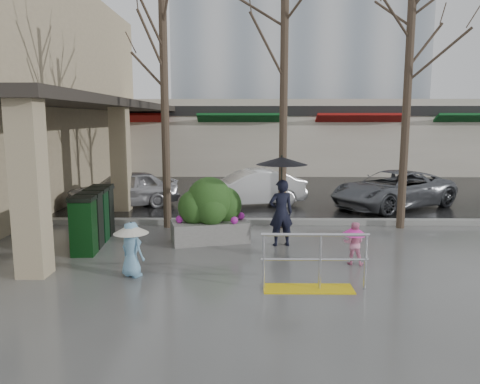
{
  "coord_description": "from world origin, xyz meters",
  "views": [
    {
      "loc": [
        0.17,
        -9.18,
        3.01
      ],
      "look_at": [
        0.05,
        1.7,
        1.3
      ],
      "focal_mm": 35.0,
      "sensor_mm": 36.0,
      "label": 1
    }
  ],
  "objects_px": {
    "tree_mideast": "(410,48)",
    "woman": "(281,191)",
    "tree_midwest": "(285,33)",
    "car_a": "(123,189)",
    "handrail": "(312,269)",
    "car_c": "(393,189)",
    "news_boxes": "(94,217)",
    "planter": "(210,211)",
    "child_blue": "(131,243)",
    "car_b": "(249,188)",
    "child_pink": "(354,240)",
    "tree_west": "(163,39)"
  },
  "relations": [
    {
      "from": "handrail",
      "to": "car_c",
      "type": "relative_size",
      "value": 0.42
    },
    {
      "from": "tree_west",
      "to": "tree_mideast",
      "type": "distance_m",
      "value": 6.5
    },
    {
      "from": "tree_mideast",
      "to": "car_c",
      "type": "height_order",
      "value": "tree_mideast"
    },
    {
      "from": "news_boxes",
      "to": "car_a",
      "type": "relative_size",
      "value": 0.64
    },
    {
      "from": "handrail",
      "to": "car_a",
      "type": "relative_size",
      "value": 0.51
    },
    {
      "from": "handrail",
      "to": "tree_mideast",
      "type": "xyz_separation_m",
      "value": [
        3.14,
        4.8,
        4.48
      ]
    },
    {
      "from": "tree_west",
      "to": "car_b",
      "type": "distance_m",
      "value": 5.99
    },
    {
      "from": "tree_mideast",
      "to": "child_blue",
      "type": "distance_m",
      "value": 8.78
    },
    {
      "from": "car_b",
      "to": "child_pink",
      "type": "bearing_deg",
      "value": 1.34
    },
    {
      "from": "tree_west",
      "to": "tree_midwest",
      "type": "bearing_deg",
      "value": 0.0
    },
    {
      "from": "child_blue",
      "to": "news_boxes",
      "type": "height_order",
      "value": "news_boxes"
    },
    {
      "from": "handrail",
      "to": "tree_midwest",
      "type": "relative_size",
      "value": 0.27
    },
    {
      "from": "tree_midwest",
      "to": "planter",
      "type": "xyz_separation_m",
      "value": [
        -1.89,
        -1.52,
        -4.46
      ]
    },
    {
      "from": "tree_mideast",
      "to": "planter",
      "type": "bearing_deg",
      "value": -163.71
    },
    {
      "from": "handrail",
      "to": "car_c",
      "type": "xyz_separation_m",
      "value": [
        3.84,
        7.79,
        0.25
      ]
    },
    {
      "from": "car_c",
      "to": "handrail",
      "type": "bearing_deg",
      "value": -57.53
    },
    {
      "from": "handrail",
      "to": "car_a",
      "type": "distance_m",
      "value": 9.43
    },
    {
      "from": "tree_midwest",
      "to": "child_pink",
      "type": "bearing_deg",
      "value": -69.65
    },
    {
      "from": "car_a",
      "to": "tree_midwest",
      "type": "bearing_deg",
      "value": 35.33
    },
    {
      "from": "handrail",
      "to": "tree_midwest",
      "type": "height_order",
      "value": "tree_midwest"
    },
    {
      "from": "tree_west",
      "to": "woman",
      "type": "relative_size",
      "value": 3.13
    },
    {
      "from": "planter",
      "to": "news_boxes",
      "type": "height_order",
      "value": "planter"
    },
    {
      "from": "car_c",
      "to": "child_pink",
      "type": "bearing_deg",
      "value": -54.96
    },
    {
      "from": "handrail",
      "to": "car_b",
      "type": "xyz_separation_m",
      "value": [
        -1.04,
        8.06,
        0.25
      ]
    },
    {
      "from": "child_pink",
      "to": "child_blue",
      "type": "xyz_separation_m",
      "value": [
        -4.43,
        -0.82,
        0.13
      ]
    },
    {
      "from": "planter",
      "to": "news_boxes",
      "type": "distance_m",
      "value": 2.8
    },
    {
      "from": "handrail",
      "to": "child_pink",
      "type": "distance_m",
      "value": 1.83
    },
    {
      "from": "tree_midwest",
      "to": "news_boxes",
      "type": "xyz_separation_m",
      "value": [
        -4.68,
        -1.8,
        -4.58
      ]
    },
    {
      "from": "handrail",
      "to": "car_a",
      "type": "height_order",
      "value": "car_a"
    },
    {
      "from": "woman",
      "to": "child_blue",
      "type": "bearing_deg",
      "value": 25.24
    },
    {
      "from": "tree_mideast",
      "to": "planter",
      "type": "height_order",
      "value": "tree_mideast"
    },
    {
      "from": "tree_midwest",
      "to": "woman",
      "type": "xyz_separation_m",
      "value": [
        -0.17,
        -1.88,
        -3.9
      ]
    },
    {
      "from": "tree_west",
      "to": "car_c",
      "type": "bearing_deg",
      "value": 22.56
    },
    {
      "from": "tree_midwest",
      "to": "woman",
      "type": "distance_m",
      "value": 4.34
    },
    {
      "from": "tree_midwest",
      "to": "car_a",
      "type": "relative_size",
      "value": 1.89
    },
    {
      "from": "child_blue",
      "to": "car_c",
      "type": "height_order",
      "value": "car_c"
    },
    {
      "from": "tree_west",
      "to": "child_blue",
      "type": "distance_m",
      "value": 6.06
    },
    {
      "from": "child_pink",
      "to": "news_boxes",
      "type": "bearing_deg",
      "value": -0.84
    },
    {
      "from": "woman",
      "to": "news_boxes",
      "type": "distance_m",
      "value": 4.56
    },
    {
      "from": "tree_midwest",
      "to": "woman",
      "type": "height_order",
      "value": "tree_midwest"
    },
    {
      "from": "news_boxes",
      "to": "car_c",
      "type": "height_order",
      "value": "news_boxes"
    },
    {
      "from": "child_blue",
      "to": "car_b",
      "type": "bearing_deg",
      "value": -73.77
    },
    {
      "from": "news_boxes",
      "to": "planter",
      "type": "bearing_deg",
      "value": 1.82
    },
    {
      "from": "planter",
      "to": "news_boxes",
      "type": "xyz_separation_m",
      "value": [
        -2.79,
        -0.28,
        -0.11
      ]
    },
    {
      "from": "tree_mideast",
      "to": "woman",
      "type": "xyz_separation_m",
      "value": [
        -3.47,
        -1.88,
        -3.53
      ]
    },
    {
      "from": "woman",
      "to": "car_c",
      "type": "relative_size",
      "value": 0.48
    },
    {
      "from": "handrail",
      "to": "tree_west",
      "type": "distance_m",
      "value": 7.52
    },
    {
      "from": "child_pink",
      "to": "planter",
      "type": "xyz_separation_m",
      "value": [
        -3.12,
        1.81,
        0.24
      ]
    },
    {
      "from": "planter",
      "to": "car_c",
      "type": "xyz_separation_m",
      "value": [
        5.89,
        4.51,
        -0.14
      ]
    },
    {
      "from": "tree_west",
      "to": "child_pink",
      "type": "xyz_separation_m",
      "value": [
        4.43,
        -3.32,
        -4.56
      ]
    }
  ]
}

